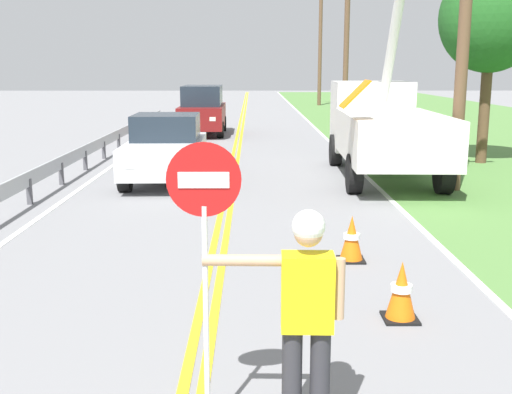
{
  "coord_description": "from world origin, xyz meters",
  "views": [
    {
      "loc": [
        0.54,
        -0.2,
        2.86
      ],
      "look_at": [
        0.59,
        7.85,
        1.2
      ],
      "focal_mm": 44.09,
      "sensor_mm": 36.0,
      "label": 1
    }
  ],
  "objects_px": {
    "utility_pole_near": "(465,13)",
    "utility_pole_far": "(320,46)",
    "traffic_cone_mid": "(352,239)",
    "oncoming_sedan_nearest": "(166,149)",
    "oncoming_suv_second": "(203,110)",
    "roadside_tree_verge": "(491,18)",
    "traffic_cone_lead": "(401,292)",
    "stop_sign_paddle": "(205,224)",
    "utility_bucket_truck": "(382,122)",
    "utility_pole_mid": "(347,37)",
    "flagger_worker": "(306,309)"
  },
  "relations": [
    {
      "from": "flagger_worker",
      "to": "utility_pole_mid",
      "type": "bearing_deg",
      "value": 81.15
    },
    {
      "from": "stop_sign_paddle",
      "to": "utility_pole_near",
      "type": "relative_size",
      "value": 0.3
    },
    {
      "from": "utility_bucket_truck",
      "to": "flagger_worker",
      "type": "bearing_deg",
      "value": -104.05
    },
    {
      "from": "oncoming_sedan_nearest",
      "to": "traffic_cone_mid",
      "type": "distance_m",
      "value": 7.7
    },
    {
      "from": "traffic_cone_mid",
      "to": "oncoming_sedan_nearest",
      "type": "bearing_deg",
      "value": 118.58
    },
    {
      "from": "utility_pole_near",
      "to": "utility_pole_mid",
      "type": "height_order",
      "value": "utility_pole_mid"
    },
    {
      "from": "utility_bucket_truck",
      "to": "roadside_tree_verge",
      "type": "xyz_separation_m",
      "value": [
        3.55,
        2.25,
        2.84
      ]
    },
    {
      "from": "utility_bucket_truck",
      "to": "oncoming_suv_second",
      "type": "relative_size",
      "value": 1.49
    },
    {
      "from": "utility_bucket_truck",
      "to": "utility_pole_far",
      "type": "height_order",
      "value": "utility_pole_far"
    },
    {
      "from": "stop_sign_paddle",
      "to": "roadside_tree_verge",
      "type": "xyz_separation_m",
      "value": [
        7.38,
        14.45,
        2.56
      ]
    },
    {
      "from": "stop_sign_paddle",
      "to": "utility_pole_near",
      "type": "bearing_deg",
      "value": 62.85
    },
    {
      "from": "oncoming_sedan_nearest",
      "to": "utility_pole_mid",
      "type": "height_order",
      "value": "utility_pole_mid"
    },
    {
      "from": "oncoming_sedan_nearest",
      "to": "utility_pole_near",
      "type": "distance_m",
      "value": 7.8
    },
    {
      "from": "oncoming_suv_second",
      "to": "traffic_cone_mid",
      "type": "height_order",
      "value": "oncoming_suv_second"
    },
    {
      "from": "utility_pole_near",
      "to": "utility_pole_far",
      "type": "distance_m",
      "value": 34.2
    },
    {
      "from": "stop_sign_paddle",
      "to": "utility_bucket_truck",
      "type": "distance_m",
      "value": 12.79
    },
    {
      "from": "flagger_worker",
      "to": "traffic_cone_lead",
      "type": "height_order",
      "value": "flagger_worker"
    },
    {
      "from": "utility_bucket_truck",
      "to": "utility_pole_far",
      "type": "bearing_deg",
      "value": 86.92
    },
    {
      "from": "stop_sign_paddle",
      "to": "traffic_cone_lead",
      "type": "xyz_separation_m",
      "value": [
        2.07,
        2.26,
        -1.37
      ]
    },
    {
      "from": "oncoming_suv_second",
      "to": "traffic_cone_mid",
      "type": "xyz_separation_m",
      "value": [
        3.63,
        -18.3,
        -0.72
      ]
    },
    {
      "from": "flagger_worker",
      "to": "traffic_cone_mid",
      "type": "xyz_separation_m",
      "value": [
        1.08,
        4.53,
        -0.71
      ]
    },
    {
      "from": "oncoming_sedan_nearest",
      "to": "utility_pole_near",
      "type": "height_order",
      "value": "utility_pole_near"
    },
    {
      "from": "traffic_cone_mid",
      "to": "roadside_tree_verge",
      "type": "bearing_deg",
      "value": 60.94
    },
    {
      "from": "stop_sign_paddle",
      "to": "traffic_cone_mid",
      "type": "bearing_deg",
      "value": 67.67
    },
    {
      "from": "utility_bucket_truck",
      "to": "stop_sign_paddle",
      "type": "bearing_deg",
      "value": -107.41
    },
    {
      "from": "utility_pole_far",
      "to": "utility_pole_mid",
      "type": "bearing_deg",
      "value": -90.97
    },
    {
      "from": "traffic_cone_mid",
      "to": "roadside_tree_verge",
      "type": "distance_m",
      "value": 12.04
    },
    {
      "from": "traffic_cone_mid",
      "to": "roadside_tree_verge",
      "type": "xyz_separation_m",
      "value": [
        5.53,
        9.94,
        3.93
      ]
    },
    {
      "from": "utility_pole_near",
      "to": "traffic_cone_mid",
      "type": "relative_size",
      "value": 11.14
    },
    {
      "from": "flagger_worker",
      "to": "traffic_cone_lead",
      "type": "relative_size",
      "value": 2.61
    },
    {
      "from": "utility_bucket_truck",
      "to": "traffic_cone_lead",
      "type": "distance_m",
      "value": 10.16
    },
    {
      "from": "flagger_worker",
      "to": "utility_pole_far",
      "type": "relative_size",
      "value": 0.21
    },
    {
      "from": "utility_pole_far",
      "to": "traffic_cone_lead",
      "type": "xyz_separation_m",
      "value": [
        -3.48,
        -42.05,
        -4.14
      ]
    },
    {
      "from": "utility_pole_near",
      "to": "stop_sign_paddle",
      "type": "bearing_deg",
      "value": -117.15
    },
    {
      "from": "traffic_cone_mid",
      "to": "roadside_tree_verge",
      "type": "relative_size",
      "value": 0.12
    },
    {
      "from": "utility_bucket_truck",
      "to": "utility_pole_far",
      "type": "xyz_separation_m",
      "value": [
        1.72,
        32.1,
        3.05
      ]
    },
    {
      "from": "utility_bucket_truck",
      "to": "traffic_cone_mid",
      "type": "xyz_separation_m",
      "value": [
        -1.97,
        -7.69,
        -1.09
      ]
    },
    {
      "from": "oncoming_sedan_nearest",
      "to": "traffic_cone_mid",
      "type": "bearing_deg",
      "value": -61.42
    },
    {
      "from": "roadside_tree_verge",
      "to": "utility_pole_mid",
      "type": "bearing_deg",
      "value": 98.14
    },
    {
      "from": "utility_pole_mid",
      "to": "traffic_cone_mid",
      "type": "height_order",
      "value": "utility_pole_mid"
    },
    {
      "from": "oncoming_suv_second",
      "to": "roadside_tree_verge",
      "type": "relative_size",
      "value": 0.78
    },
    {
      "from": "traffic_cone_lead",
      "to": "flagger_worker",
      "type": "bearing_deg",
      "value": -119.77
    },
    {
      "from": "flagger_worker",
      "to": "traffic_cone_lead",
      "type": "distance_m",
      "value": 2.72
    },
    {
      "from": "oncoming_sedan_nearest",
      "to": "utility_bucket_truck",
      "type": "bearing_deg",
      "value": 9.53
    },
    {
      "from": "utility_pole_far",
      "to": "traffic_cone_lead",
      "type": "distance_m",
      "value": 42.39
    },
    {
      "from": "flagger_worker",
      "to": "traffic_cone_lead",
      "type": "bearing_deg",
      "value": 60.23
    },
    {
      "from": "utility_pole_near",
      "to": "traffic_cone_mid",
      "type": "xyz_separation_m",
      "value": [
        -3.33,
        -5.59,
        -3.74
      ]
    },
    {
      "from": "oncoming_suv_second",
      "to": "utility_pole_near",
      "type": "relative_size",
      "value": 0.59
    },
    {
      "from": "traffic_cone_lead",
      "to": "traffic_cone_mid",
      "type": "distance_m",
      "value": 2.27
    },
    {
      "from": "utility_pole_far",
      "to": "traffic_cone_lead",
      "type": "height_order",
      "value": "utility_pole_far"
    }
  ]
}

